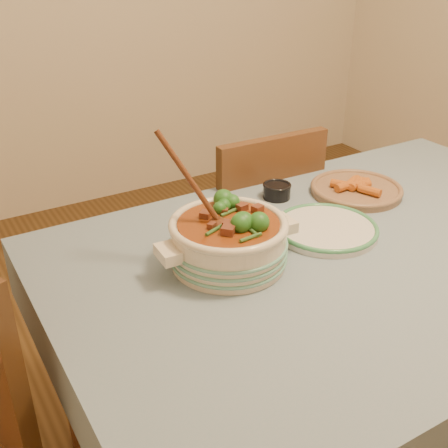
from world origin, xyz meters
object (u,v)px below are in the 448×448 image
(dining_table, at_px, (356,274))
(white_plate, at_px, (326,228))
(chair_far, at_px, (254,227))
(condiment_bowl, at_px, (277,190))
(stew_casserole, at_px, (228,237))
(fried_plate, at_px, (356,188))

(dining_table, bearing_deg, white_plate, 107.26)
(dining_table, xyz_separation_m, chair_far, (0.06, 0.61, -0.15))
(condiment_bowl, bearing_deg, stew_casserole, -142.25)
(dining_table, xyz_separation_m, stew_casserole, (-0.36, 0.11, 0.17))
(white_plate, distance_m, fried_plate, 0.30)
(dining_table, bearing_deg, condiment_bowl, 92.64)
(dining_table, relative_size, stew_casserole, 4.41)
(white_plate, height_order, condiment_bowl, condiment_bowl)
(white_plate, relative_size, chair_far, 0.35)
(condiment_bowl, bearing_deg, white_plate, -93.43)
(stew_casserole, height_order, condiment_bowl, stew_casserole)
(stew_casserole, distance_m, condiment_bowl, 0.43)
(white_plate, relative_size, condiment_bowl, 2.77)
(condiment_bowl, relative_size, fried_plate, 0.34)
(stew_casserole, relative_size, fried_plate, 1.11)
(stew_casserole, xyz_separation_m, chair_far, (0.42, 0.51, -0.32))
(dining_table, relative_size, fried_plate, 4.90)
(stew_casserole, bearing_deg, white_plate, -0.11)
(fried_plate, relative_size, chair_far, 0.38)
(dining_table, xyz_separation_m, condiment_bowl, (-0.02, 0.37, 0.12))
(dining_table, relative_size, chair_far, 1.85)
(chair_far, bearing_deg, condiment_bowl, 73.16)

